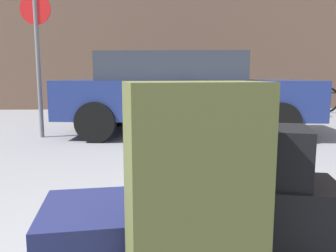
{
  "coord_description": "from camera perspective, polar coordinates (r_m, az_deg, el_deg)",
  "views": [
    {
      "loc": [
        -0.1,
        -1.19,
        1.05
      ],
      "look_at": [
        0.0,
        1.2,
        0.69
      ],
      "focal_mm": 36.49,
      "sensor_mm": 36.0,
      "label": 1
    }
  ],
  "objects": [
    {
      "name": "suitcase_olive_center",
      "position": [
        1.01,
        4.37,
        -12.69
      ],
      "size": [
        0.41,
        0.29,
        0.69
      ],
      "primitive_type": "cube",
      "rotation": [
        0.0,
        0.0,
        0.18
      ],
      "color": "#4C5128",
      "rests_on": "luggage_cart"
    },
    {
      "name": "bollard_kerb_mid",
      "position": [
        9.17,
        22.72,
        3.38
      ],
      "size": [
        0.23,
        0.23,
        0.66
      ],
      "primitive_type": "cylinder",
      "color": "#72665B",
      "rests_on": "ground_plane"
    },
    {
      "name": "parked_car",
      "position": [
        6.09,
        2.47,
        5.82
      ],
      "size": [
        4.44,
        2.21,
        1.42
      ],
      "color": "navy",
      "rests_on": "ground_plane"
    },
    {
      "name": "duffel_bag_black_front_right",
      "position": [
        1.39,
        14.23,
        -15.09
      ],
      "size": [
        0.64,
        0.4,
        0.32
      ],
      "primitive_type": "cube",
      "rotation": [
        0.0,
        0.0,
        -0.19
      ],
      "color": "black",
      "rests_on": "luggage_cart"
    },
    {
      "name": "duffel_bag_black_topmost_pile",
      "position": [
        1.31,
        14.65,
        -4.52
      ],
      "size": [
        0.41,
        0.33,
        0.2
      ],
      "primitive_type": "cube",
      "rotation": [
        0.0,
        0.0,
        -0.27
      ],
      "color": "black",
      "rests_on": "duffel_bag_black_front_right"
    },
    {
      "name": "no_parking_sign",
      "position": [
        6.11,
        -20.97,
        11.81
      ],
      "size": [
        0.5,
        0.07,
        2.35
      ],
      "color": "slate",
      "rests_on": "ground_plane"
    },
    {
      "name": "suitcase_navy_rear_right",
      "position": [
        1.4,
        -7.92,
        -16.98
      ],
      "size": [
        0.64,
        0.49,
        0.22
      ],
      "primitive_type": "cube",
      "rotation": [
        0.0,
        0.0,
        0.12
      ],
      "color": "#191E47",
      "rests_on": "luggage_cart"
    },
    {
      "name": "bollard_kerb_near",
      "position": [
        8.64,
        13.75,
        3.53
      ],
      "size": [
        0.23,
        0.23,
        0.66
      ],
      "primitive_type": "cylinder",
      "color": "#72665B",
      "rests_on": "ground_plane"
    }
  ]
}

